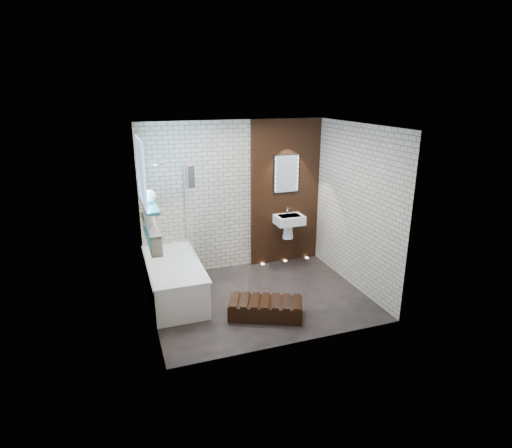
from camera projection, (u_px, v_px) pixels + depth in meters
name	position (u px, v px, depth m)	size (l,w,h in m)	color
ground	(259.00, 297.00, 6.50)	(3.20, 3.20, 0.00)	black
room_shell	(259.00, 217.00, 6.10)	(3.24, 3.20, 2.60)	#B4A78F
walnut_panel	(285.00, 193.00, 7.54)	(1.30, 0.06, 2.60)	black
clerestory_window	(143.00, 179.00, 5.74)	(0.18, 1.00, 0.94)	#7FADE0
display_niche	(151.00, 232.00, 5.79)	(0.14, 1.30, 0.26)	teal
bathtub	(174.00, 280.00, 6.43)	(0.79, 1.74, 0.70)	white
bath_screen	(189.00, 208.00, 6.63)	(0.01, 0.78, 1.40)	white
towel	(190.00, 176.00, 6.23)	(0.10, 0.25, 0.33)	#282320
shower_head	(157.00, 164.00, 6.33)	(0.18, 0.18, 0.02)	silver
washbasin	(289.00, 223.00, 7.52)	(0.50, 0.36, 0.58)	white
led_mirror	(287.00, 174.00, 7.40)	(0.50, 0.02, 0.70)	black
walnut_step	(266.00, 309.00, 5.93)	(1.02, 0.45, 0.23)	black
niche_bottles	(152.00, 234.00, 5.78)	(0.06, 0.88, 0.15)	#972C13
sill_vases	(149.00, 196.00, 5.88)	(0.19, 0.19, 0.19)	white
floor_uplights	(285.00, 261.00, 7.88)	(0.96, 0.06, 0.01)	#FFD899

